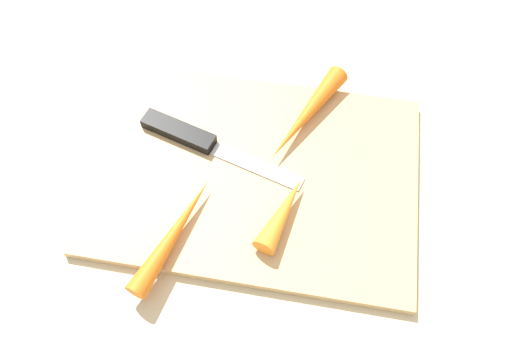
{
  "coord_description": "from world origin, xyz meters",
  "views": [
    {
      "loc": [
        -0.05,
        0.28,
        0.51
      ],
      "look_at": [
        0.0,
        0.0,
        0.01
      ],
      "focal_mm": 35.81,
      "sensor_mm": 36.0,
      "label": 1
    }
  ],
  "objects_px": {
    "cutting_board": "(256,174)",
    "knife": "(189,136)",
    "carrot_longest": "(307,114)",
    "carrot_medium": "(174,234)",
    "carrot_shortest": "(283,212)"
  },
  "relations": [
    {
      "from": "carrot_medium",
      "to": "cutting_board",
      "type": "bearing_deg",
      "value": -18.49
    },
    {
      "from": "carrot_longest",
      "to": "carrot_medium",
      "type": "distance_m",
      "value": 0.21
    },
    {
      "from": "carrot_shortest",
      "to": "carrot_medium",
      "type": "height_order",
      "value": "carrot_shortest"
    },
    {
      "from": "knife",
      "to": "carrot_medium",
      "type": "relative_size",
      "value": 1.4
    },
    {
      "from": "carrot_medium",
      "to": "carrot_shortest",
      "type": "bearing_deg",
      "value": -50.3
    },
    {
      "from": "knife",
      "to": "carrot_longest",
      "type": "relative_size",
      "value": 1.35
    },
    {
      "from": "knife",
      "to": "carrot_shortest",
      "type": "height_order",
      "value": "carrot_shortest"
    },
    {
      "from": "cutting_board",
      "to": "carrot_longest",
      "type": "height_order",
      "value": "carrot_longest"
    },
    {
      "from": "carrot_shortest",
      "to": "carrot_longest",
      "type": "bearing_deg",
      "value": 13.63
    },
    {
      "from": "cutting_board",
      "to": "knife",
      "type": "xyz_separation_m",
      "value": [
        0.08,
        -0.03,
        0.01
      ]
    },
    {
      "from": "cutting_board",
      "to": "carrot_shortest",
      "type": "xyz_separation_m",
      "value": [
        -0.04,
        0.05,
        0.02
      ]
    },
    {
      "from": "carrot_shortest",
      "to": "carrot_longest",
      "type": "height_order",
      "value": "same"
    },
    {
      "from": "carrot_shortest",
      "to": "carrot_longest",
      "type": "distance_m",
      "value": 0.13
    },
    {
      "from": "cutting_board",
      "to": "knife",
      "type": "height_order",
      "value": "knife"
    },
    {
      "from": "cutting_board",
      "to": "carrot_shortest",
      "type": "relative_size",
      "value": 3.91
    }
  ]
}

